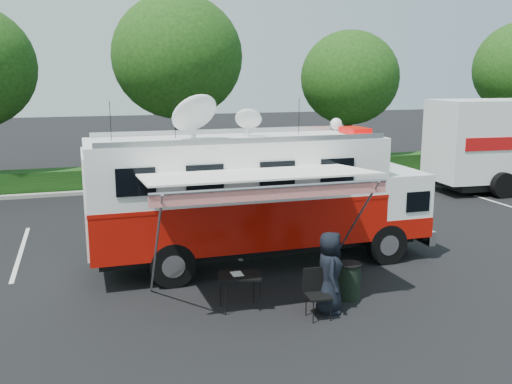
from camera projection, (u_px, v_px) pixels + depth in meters
ground_plane at (261, 262)px, 15.90m from camera, size 120.00×120.00×0.00m
back_border at (202, 77)px, 27.28m from camera, size 60.00×6.14×8.87m
stall_lines at (219, 235)px, 18.56m from camera, size 24.12×5.50×0.01m
command_truck at (259, 195)px, 15.49m from camera, size 9.34×2.57×4.49m
awning at (259, 179)px, 12.55m from camera, size 5.10×2.63×3.08m
person at (328, 311)px, 12.59m from camera, size 0.81×1.02×1.82m
folding_table at (240, 276)px, 12.59m from camera, size 1.10×0.91×0.81m
folding_chair at (316, 288)px, 12.23m from camera, size 0.54×0.57×1.06m
trash_bin at (349, 281)px, 13.25m from camera, size 0.57×0.57×0.85m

